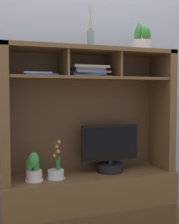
{
  "coord_description": "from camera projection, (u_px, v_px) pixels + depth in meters",
  "views": [
    {
      "loc": [
        -0.75,
        -2.12,
        1.07
      ],
      "look_at": [
        0.0,
        0.0,
        0.92
      ],
      "focal_mm": 48.51,
      "sensor_mm": 36.0,
      "label": 1
    }
  ],
  "objects": [
    {
      "name": "back_wall",
      "position": [
        80.0,
        52.0,
        2.44
      ],
      "size": [
        6.0,
        0.02,
        2.8
      ],
      "primitive_type": "cube",
      "color": "#A7ADBD",
      "rests_on": "ground"
    },
    {
      "name": "media_console",
      "position": [
        89.0,
        177.0,
        2.3
      ],
      "size": [
        1.3,
        0.43,
        1.4
      ],
      "color": "brown",
      "rests_on": "ground"
    },
    {
      "name": "tv_monitor",
      "position": [
        110.0,
        152.0,
        2.33
      ],
      "size": [
        0.46,
        0.2,
        0.36
      ],
      "color": "black",
      "rests_on": "media_console"
    },
    {
      "name": "potted_orchid",
      "position": [
        56.0,
        172.0,
        2.15
      ],
      "size": [
        0.13,
        0.13,
        0.28
      ],
      "color": "silver",
      "rests_on": "media_console"
    },
    {
      "name": "potted_fern",
      "position": [
        33.0,
        168.0,
        2.09
      ],
      "size": [
        0.13,
        0.13,
        0.21
      ],
      "color": "beige",
      "rests_on": "media_console"
    },
    {
      "name": "magazine_stack_left",
      "position": [
        38.0,
        74.0,
        2.09
      ],
      "size": [
        0.25,
        0.25,
        0.02
      ],
      "color": "#374189",
      "rests_on": "media_console"
    },
    {
      "name": "magazine_stack_centre",
      "position": [
        89.0,
        71.0,
        2.24
      ],
      "size": [
        0.33,
        0.24,
        0.08
      ],
      "color": "#5B5B67",
      "rests_on": "media_console"
    },
    {
      "name": "diffuser_bottle",
      "position": [
        91.0,
        39.0,
        2.2
      ],
      "size": [
        0.05,
        0.05,
        0.31
      ],
      "color": "gray",
      "rests_on": "media_console"
    },
    {
      "name": "potted_succulent",
      "position": [
        142.0,
        41.0,
        2.35
      ],
      "size": [
        0.17,
        0.17,
        0.21
      ],
      "color": "silver",
      "rests_on": "media_console"
    }
  ]
}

